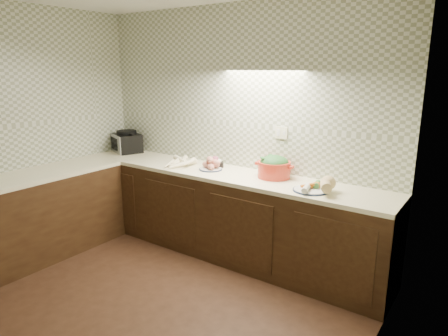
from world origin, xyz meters
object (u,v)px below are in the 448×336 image
Objects in this scene: sweet_potato_plate at (211,165)px; dutch_oven at (274,167)px; parsnip_pile at (184,162)px; veg_plate at (319,185)px; onion_bowl at (216,163)px; toaster_oven at (127,142)px.

dutch_oven reaches higher than sweet_potato_plate.
parsnip_pile is 1.60m from veg_plate.
dutch_oven reaches higher than onion_bowl.
sweet_potato_plate is 0.70m from dutch_oven.
dutch_oven is (0.71, -0.01, 0.06)m from onion_bowl.
toaster_oven reaches higher than onion_bowl.
dutch_oven is at bearing -0.71° from onion_bowl.
veg_plate is at bearing -2.88° from sweet_potato_plate.
toaster_oven is 1.43m from onion_bowl.
toaster_oven is 2.97× the size of onion_bowl.
parsnip_pile is 0.37m from onion_bowl.
onion_bowl is at bearing 20.51° from parsnip_pile.
veg_plate is at bearing -8.11° from onion_bowl.
sweet_potato_plate reaches higher than onion_bowl.
dutch_oven is at bearing 8.83° from sweet_potato_plate.
toaster_oven is 2.14m from dutch_oven.
parsnip_pile is 2.53× the size of onion_bowl.
veg_plate reaches higher than parsnip_pile.
sweet_potato_plate is 1.59× the size of onion_bowl.
sweet_potato_plate is at bearing 2.23° from parsnip_pile.
dutch_oven is 0.57m from veg_plate.
onion_bowl is (0.35, 0.13, 0.01)m from parsnip_pile.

